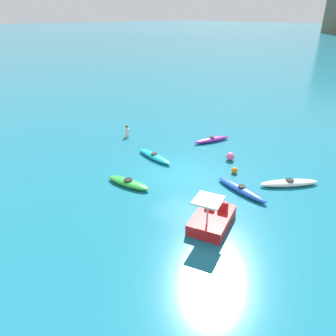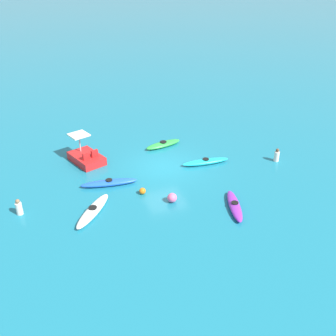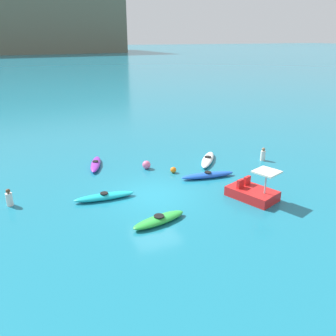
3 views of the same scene
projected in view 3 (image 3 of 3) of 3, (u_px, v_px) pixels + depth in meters
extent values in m
plane|color=#19728C|center=(155.00, 195.00, 18.31)|extent=(600.00, 600.00, 0.00)
cube|color=#6B6651|center=(5.00, 18.00, 164.07)|extent=(104.59, 57.50, 30.56)
ellipsoid|color=purple|center=(96.00, 164.00, 22.23)|extent=(1.38, 2.91, 0.32)
cylinder|color=black|center=(95.00, 161.00, 22.16)|extent=(0.46, 0.46, 0.05)
ellipsoid|color=#19B7C6|center=(104.00, 197.00, 17.74)|extent=(3.08, 0.78, 0.32)
cylinder|color=black|center=(104.00, 193.00, 17.67)|extent=(0.42, 0.42, 0.05)
ellipsoid|color=blue|center=(208.00, 175.00, 20.46)|extent=(3.27, 1.00, 0.32)
cylinder|color=black|center=(208.00, 172.00, 20.39)|extent=(0.43, 0.43, 0.05)
ellipsoid|color=green|center=(159.00, 220.00, 15.51)|extent=(2.76, 1.33, 0.32)
cylinder|color=black|center=(159.00, 216.00, 15.44)|extent=(0.55, 0.55, 0.05)
ellipsoid|color=white|center=(208.00, 160.00, 23.04)|extent=(2.46, 2.96, 0.32)
cylinder|color=black|center=(208.00, 157.00, 22.97)|extent=(0.60, 0.60, 0.05)
cube|color=red|center=(252.00, 194.00, 17.87)|extent=(2.26, 2.78, 0.50)
cube|color=red|center=(247.00, 180.00, 18.26)|extent=(0.47, 0.31, 0.44)
cube|color=red|center=(240.00, 184.00, 17.88)|extent=(0.47, 0.31, 0.44)
cylinder|color=#B2B2B7|center=(266.00, 183.00, 17.11)|extent=(0.08, 0.08, 1.10)
cube|color=silver|center=(267.00, 172.00, 16.90)|extent=(1.42, 1.42, 0.08)
sphere|color=pink|center=(146.00, 165.00, 21.81)|extent=(0.52, 0.52, 0.52)
sphere|color=orange|center=(173.00, 170.00, 21.19)|extent=(0.36, 0.36, 0.36)
cylinder|color=silver|center=(9.00, 199.00, 17.07)|extent=(0.42, 0.42, 0.65)
sphere|color=brown|center=(8.00, 191.00, 16.91)|extent=(0.22, 0.22, 0.22)
cylinder|color=silver|center=(263.00, 156.00, 23.24)|extent=(0.41, 0.41, 0.65)
sphere|color=#8C6647|center=(263.00, 149.00, 23.08)|extent=(0.22, 0.22, 0.22)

